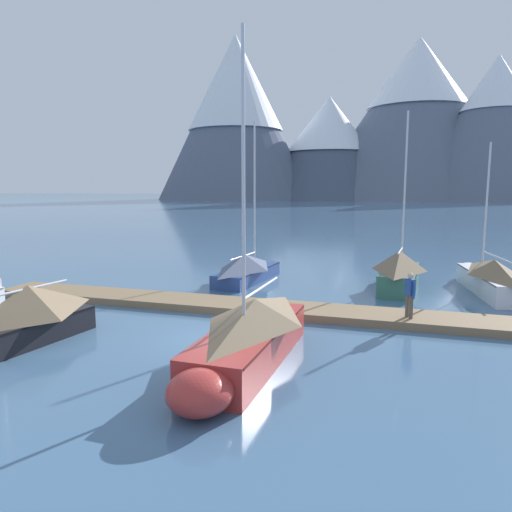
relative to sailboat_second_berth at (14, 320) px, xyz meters
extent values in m
plane|color=#426689|center=(6.11, 2.08, -0.87)|extent=(700.00, 700.00, 0.00)
cone|color=slate|center=(-44.34, 186.11, 33.03)|extent=(65.80, 65.80, 67.79)
cone|color=white|center=(-44.34, 186.11, 47.38)|extent=(39.95, 39.95, 39.20)
cone|color=#424C60|center=(-6.11, 197.01, 20.81)|extent=(64.25, 64.25, 43.35)
cone|color=white|center=(-6.11, 197.01, 30.86)|extent=(36.31, 36.31, 23.33)
cone|color=slate|center=(30.31, 207.14, 33.07)|extent=(93.18, 93.18, 67.87)
cone|color=white|center=(30.31, 207.14, 52.21)|extent=(42.80, 42.80, 29.69)
cone|color=slate|center=(56.75, 187.18, 26.16)|extent=(64.47, 64.47, 54.06)
cone|color=white|center=(56.75, 187.18, 42.91)|extent=(25.88, 25.88, 20.67)
cube|color=#846B4C|center=(6.11, 6.08, -0.72)|extent=(23.78, 3.84, 0.30)
cylinder|color=#38383D|center=(6.04, 5.15, -0.75)|extent=(22.70, 1.87, 0.24)
cylinder|color=#38383D|center=(6.17, 7.01, -0.75)|extent=(22.70, 1.87, 0.24)
cube|color=black|center=(-5.63, 6.92, -0.72)|extent=(0.32, 2.23, 0.27)
cube|color=black|center=(0.05, 0.22, -0.45)|extent=(2.76, 5.06, 0.83)
cube|color=black|center=(0.05, 0.22, -0.08)|extent=(2.78, 4.97, 0.06)
cylinder|color=silver|center=(0.17, 0.79, 0.90)|extent=(0.65, 2.75, 0.08)
pyramid|color=#7A664C|center=(0.12, 0.57, 0.49)|extent=(2.81, 4.17, 1.06)
cube|color=navy|center=(4.71, 12.04, -0.51)|extent=(2.58, 5.84, 0.72)
ellipsoid|color=navy|center=(5.21, 15.03, -0.51)|extent=(1.59, 1.43, 0.69)
cube|color=#121D39|center=(4.71, 12.04, -0.18)|extent=(2.60, 5.73, 0.06)
cylinder|color=silver|center=(4.87, 13.01, 3.81)|extent=(0.10, 0.10, 7.91)
cylinder|color=silver|center=(4.61, 11.47, 0.60)|extent=(0.60, 3.09, 0.08)
pyramid|color=#4C5670|center=(4.64, 11.63, 0.27)|extent=(2.64, 4.77, 0.83)
cube|color=#B2332D|center=(7.75, 0.30, -0.33)|extent=(2.36, 6.40, 1.07)
ellipsoid|color=#B2332D|center=(7.43, -3.10, -0.33)|extent=(1.67, 1.79, 1.02)
cube|color=#501614|center=(7.75, 0.30, 0.16)|extent=(2.39, 6.28, 0.06)
cylinder|color=silver|center=(7.70, -0.21, 4.28)|extent=(0.10, 0.10, 8.16)
cylinder|color=silver|center=(7.85, 1.43, 1.14)|extent=(0.38, 3.29, 0.08)
pyramid|color=#7A664C|center=(7.79, 0.77, 0.56)|extent=(2.49, 5.17, 0.73)
cube|color=#336B56|center=(12.64, 11.85, -0.35)|extent=(2.36, 5.38, 1.04)
ellipsoid|color=#336B56|center=(13.06, 14.77, -0.35)|extent=(1.67, 2.20, 0.99)
cube|color=#163027|center=(12.64, 11.85, 0.14)|extent=(2.38, 5.28, 0.06)
cylinder|color=silver|center=(12.78, 12.80, 4.09)|extent=(0.10, 0.10, 7.82)
cylinder|color=silver|center=(12.60, 11.59, 1.11)|extent=(0.42, 2.43, 0.08)
pyramid|color=#7A664C|center=(12.59, 11.46, 0.66)|extent=(2.46, 4.38, 0.96)
cube|color=silver|center=(16.80, 11.74, -0.38)|extent=(1.90, 6.45, 0.98)
ellipsoid|color=silver|center=(16.53, 15.22, -0.38)|extent=(1.34, 1.88, 0.93)
cube|color=slate|center=(16.80, 11.74, 0.08)|extent=(1.93, 6.32, 0.06)
cylinder|color=silver|center=(16.70, 12.97, 3.26)|extent=(0.10, 0.10, 6.28)
cylinder|color=silver|center=(16.85, 11.05, 1.03)|extent=(0.37, 3.84, 0.08)
pyramid|color=#7A664C|center=(16.83, 11.27, 0.49)|extent=(2.05, 5.20, 0.75)
cylinder|color=brown|center=(12.52, 5.38, -0.14)|extent=(0.14, 0.14, 0.86)
cylinder|color=brown|center=(12.64, 5.15, -0.14)|extent=(0.14, 0.14, 0.86)
cube|color=#234793|center=(12.58, 5.26, 0.59)|extent=(0.37, 0.44, 0.60)
sphere|color=beige|center=(12.58, 5.26, 1.01)|extent=(0.22, 0.22, 0.22)
cylinder|color=#234793|center=(12.46, 5.48, 0.52)|extent=(0.09, 0.09, 0.62)
cylinder|color=#234793|center=(12.69, 5.04, 0.52)|extent=(0.09, 0.09, 0.62)
camera|label=1|loc=(10.95, -12.64, 4.21)|focal=33.32mm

